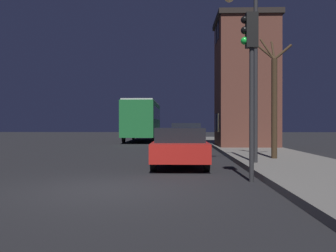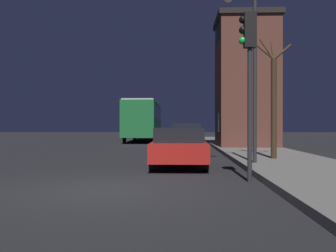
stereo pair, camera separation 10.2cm
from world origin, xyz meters
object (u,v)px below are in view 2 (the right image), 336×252
car_near_lane (179,146)px  car_mid_lane (186,137)px  traffic_light (249,61)px  bus (143,118)px  streetlamp (247,51)px  bare_tree (273,98)px

car_near_lane → car_mid_lane: (0.35, 7.40, 0.08)m
traffic_light → car_mid_lane: 11.19m
bus → car_mid_lane: size_ratio=2.30×
streetlamp → car_near_lane: size_ratio=1.37×
traffic_light → bus: bearing=102.4°
streetlamp → car_mid_lane: streetlamp is taller
bus → car_mid_lane: 12.19m
streetlamp → bare_tree: bearing=51.8°
car_near_lane → traffic_light: bearing=-62.3°
bus → car_near_lane: bus is taller
bare_tree → bus: 18.89m
bus → car_near_lane: size_ratio=2.29×
car_near_lane → car_mid_lane: bearing=87.3°
streetlamp → bare_tree: streetlamp is taller
streetlamp → car_near_lane: bearing=172.9°
bare_tree → traffic_light: bearing=-110.7°
streetlamp → bus: bearing=105.8°
bare_tree → car_near_lane: size_ratio=1.12×
bare_tree → car_near_lane: (-3.62, -1.39, -1.76)m
bare_tree → car_near_lane: bearing=-159.0°
bare_tree → car_near_lane: bare_tree is taller
bare_tree → bus: (-6.77, 17.63, -0.44)m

